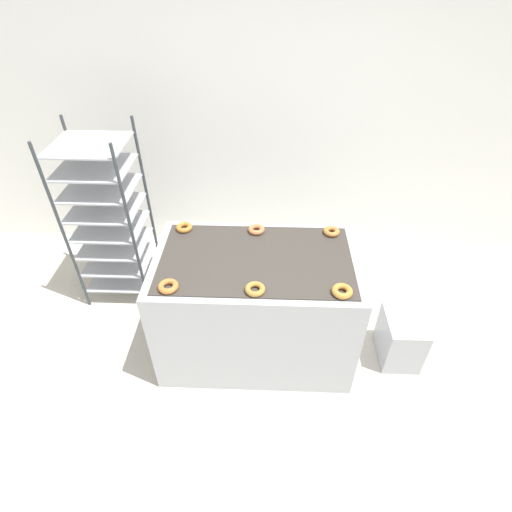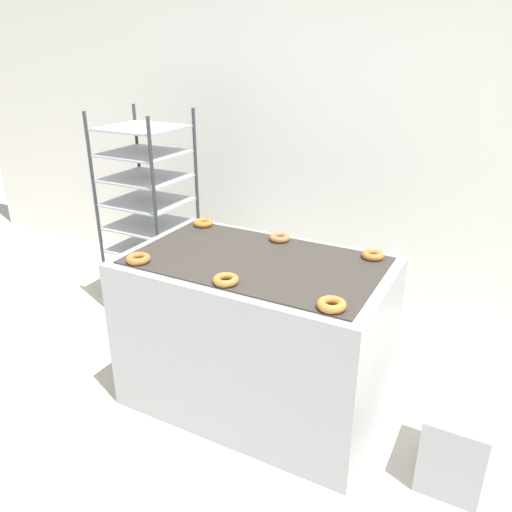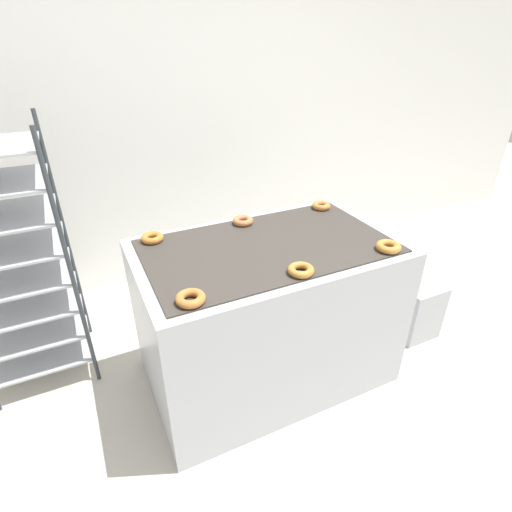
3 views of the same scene
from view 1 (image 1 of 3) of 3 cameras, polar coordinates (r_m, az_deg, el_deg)
ground_plane at (r=2.92m, az=-0.54°, el=-22.77°), size 14.00×14.00×0.00m
wall_back at (r=3.69m, az=0.92°, el=20.55°), size 8.00×0.05×2.80m
fryer_machine at (r=2.95m, az=0.01°, el=-7.04°), size 1.38×0.84×0.89m
baking_rack_cart at (r=3.48m, az=-20.33°, el=5.23°), size 0.56×0.52×1.51m
glaze_bin at (r=3.26m, az=19.95°, el=-10.94°), size 0.28×0.37×0.40m
donut_near_left at (r=2.48m, az=-12.42°, el=-4.26°), size 0.13×0.13×0.04m
donut_near_center at (r=2.40m, az=-0.14°, el=-4.75°), size 0.12×0.12×0.04m
donut_near_right at (r=2.44m, az=12.21°, el=-4.93°), size 0.13×0.13×0.04m
donut_far_left at (r=2.95m, az=-10.22°, el=4.05°), size 0.12×0.12×0.04m
donut_far_center at (r=2.88m, az=0.04°, el=3.80°), size 0.12×0.12×0.04m
donut_far_right at (r=2.91m, az=10.74°, el=3.47°), size 0.12×0.12×0.04m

